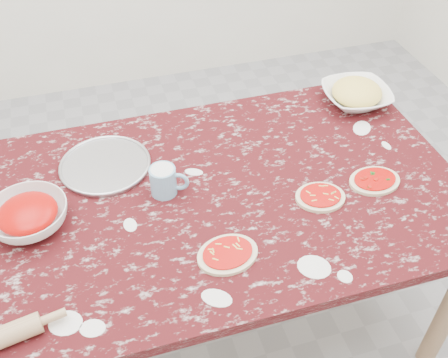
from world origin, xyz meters
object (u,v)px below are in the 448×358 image
cheese_bowl (356,96)px  pizza_tray (105,166)px  sauce_bowl (29,217)px  flour_mug (164,180)px  worktable (224,207)px

cheese_bowl → pizza_tray: bearing=-174.0°
sauce_bowl → pizza_tray: bearing=39.5°
cheese_bowl → flour_mug: 0.90m
worktable → pizza_tray: (-0.36, 0.23, 0.09)m
pizza_tray → sauce_bowl: size_ratio=1.27×
flour_mug → cheese_bowl: bearing=19.1°
pizza_tray → sauce_bowl: sauce_bowl is taller
worktable → sauce_bowl: size_ratio=6.57×
worktable → sauce_bowl: sauce_bowl is taller
pizza_tray → cheese_bowl: size_ratio=1.17×
sauce_bowl → flour_mug: 0.43m
cheese_bowl → flour_mug: flour_mug is taller
worktable → cheese_bowl: bearing=27.3°
worktable → cheese_bowl: 0.75m
worktable → sauce_bowl: (-0.62, 0.02, 0.12)m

